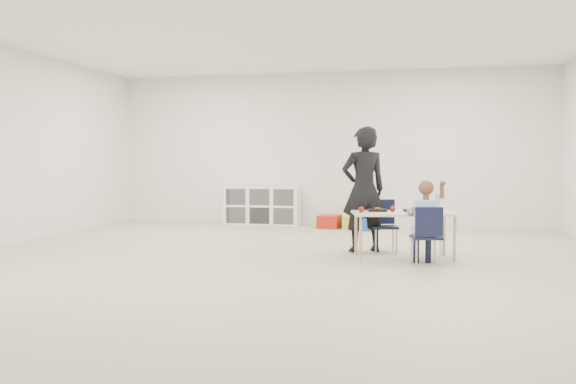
% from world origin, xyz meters
% --- Properties ---
extents(room, '(9.00, 9.02, 2.80)m').
position_xyz_m(room, '(0.00, 0.00, 1.40)').
color(room, '#B5AA8B').
rests_on(room, ground).
extents(table, '(1.33, 0.87, 0.56)m').
position_xyz_m(table, '(1.49, 0.89, 0.29)').
color(table, beige).
rests_on(table, ground).
extents(chair_near, '(0.39, 0.37, 0.68)m').
position_xyz_m(chair_near, '(1.76, 0.41, 0.34)').
color(chair_near, black).
rests_on(chair_near, ground).
extents(chair_far, '(0.39, 0.37, 0.68)m').
position_xyz_m(chair_far, '(1.23, 1.37, 0.34)').
color(chair_far, black).
rests_on(chair_far, ground).
extents(child, '(0.54, 0.54, 1.06)m').
position_xyz_m(child, '(1.76, 0.41, 0.53)').
color(child, '#B6CDF7').
rests_on(child, chair_near).
extents(lunch_tray_near, '(0.25, 0.20, 0.03)m').
position_xyz_m(lunch_tray_near, '(1.60, 0.99, 0.58)').
color(lunch_tray_near, black).
rests_on(lunch_tray_near, table).
extents(lunch_tray_far, '(0.25, 0.20, 0.03)m').
position_xyz_m(lunch_tray_far, '(1.17, 0.91, 0.58)').
color(lunch_tray_far, black).
rests_on(lunch_tray_far, table).
extents(milk_carton, '(0.08, 0.08, 0.10)m').
position_xyz_m(milk_carton, '(1.57, 0.81, 0.61)').
color(milk_carton, white).
rests_on(milk_carton, table).
extents(bread_roll, '(0.09, 0.09, 0.07)m').
position_xyz_m(bread_roll, '(1.75, 0.87, 0.60)').
color(bread_roll, tan).
rests_on(bread_roll, table).
extents(apple_near, '(0.07, 0.07, 0.07)m').
position_xyz_m(apple_near, '(1.36, 0.92, 0.60)').
color(apple_near, maroon).
rests_on(apple_near, table).
extents(apple_far, '(0.07, 0.07, 0.07)m').
position_xyz_m(apple_far, '(0.99, 0.72, 0.60)').
color(apple_far, maroon).
rests_on(apple_far, table).
extents(cubby_shelf, '(1.40, 0.40, 0.70)m').
position_xyz_m(cubby_shelf, '(-1.20, 4.28, 0.35)').
color(cubby_shelf, white).
rests_on(cubby_shelf, ground).
extents(adult, '(0.71, 0.62, 1.63)m').
position_xyz_m(adult, '(0.96, 1.32, 0.81)').
color(adult, black).
rests_on(adult, ground).
extents(bin_red, '(0.39, 0.49, 0.23)m').
position_xyz_m(bin_red, '(0.11, 3.98, 0.11)').
color(bin_red, '#AE1C11').
rests_on(bin_red, ground).
extents(bin_yellow, '(0.39, 0.49, 0.23)m').
position_xyz_m(bin_yellow, '(0.53, 3.98, 0.11)').
color(bin_yellow, '#D2CB16').
rests_on(bin_yellow, ground).
extents(bin_blue, '(0.35, 0.44, 0.20)m').
position_xyz_m(bin_blue, '(0.74, 3.78, 0.10)').
color(bin_blue, '#1842BA').
rests_on(bin_blue, ground).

